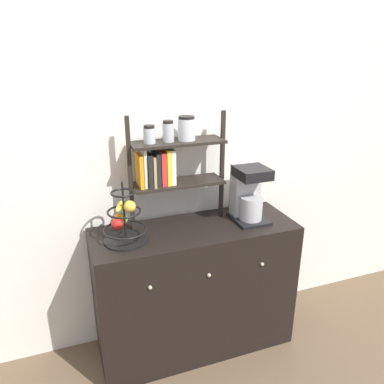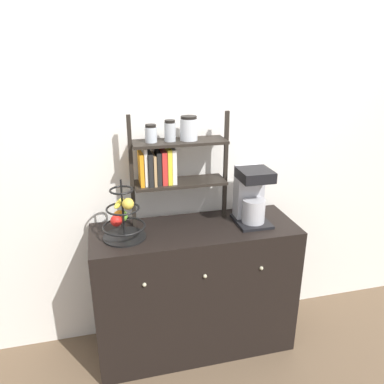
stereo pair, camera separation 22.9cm
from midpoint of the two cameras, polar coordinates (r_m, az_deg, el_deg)
name	(u,v)px [view 1 (the left image)]	position (r m, az deg, el deg)	size (l,w,h in m)	color
ground_plane	(207,366)	(2.76, -0.32, -25.05)	(12.00, 12.00, 0.00)	brown
wall_back	(180,159)	(2.51, -4.41, 5.05)	(7.00, 0.05, 2.60)	silver
sideboard	(195,288)	(2.63, -2.15, -14.54)	(1.32, 0.49, 0.91)	black
coffee_maker	(248,193)	(2.47, 5.96, -0.19)	(0.21, 0.26, 0.37)	black
fruit_stand	(123,221)	(2.26, -13.29, -4.41)	(0.26, 0.26, 0.37)	black
shelf_hutch	(168,159)	(2.32, -6.50, 5.00)	(0.63, 0.20, 0.71)	black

